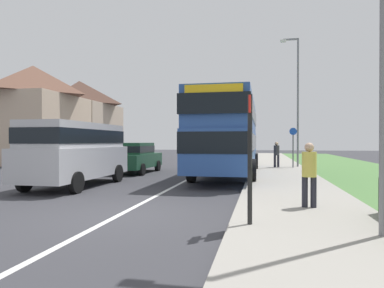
{
  "coord_description": "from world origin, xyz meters",
  "views": [
    {
      "loc": [
        3.22,
        -7.51,
        1.7
      ],
      "look_at": [
        0.64,
        5.31,
        1.6
      ],
      "focal_mm": 32.49,
      "sensor_mm": 36.0,
      "label": 1
    }
  ],
  "objects_px": {
    "bus_stop_sign": "(250,150)",
    "parked_van_silver": "(76,149)",
    "cycle_route_sign": "(293,146)",
    "street_lamp_near": "(376,5)",
    "pedestrian_walking_away": "(277,153)",
    "street_lamp_mid": "(296,95)",
    "pedestrian_at_stop": "(309,172)",
    "parked_car_dark_green": "(134,156)",
    "double_decker_bus": "(228,132)"
  },
  "relations": [
    {
      "from": "parked_van_silver",
      "to": "street_lamp_near",
      "type": "height_order",
      "value": "street_lamp_near"
    },
    {
      "from": "double_decker_bus",
      "to": "cycle_route_sign",
      "type": "xyz_separation_m",
      "value": [
        3.48,
        4.59,
        -0.72
      ]
    },
    {
      "from": "pedestrian_at_stop",
      "to": "pedestrian_walking_away",
      "type": "bearing_deg",
      "value": 90.99
    },
    {
      "from": "pedestrian_walking_away",
      "to": "bus_stop_sign",
      "type": "bearing_deg",
      "value": -94.22
    },
    {
      "from": "pedestrian_walking_away",
      "to": "cycle_route_sign",
      "type": "xyz_separation_m",
      "value": [
        0.97,
        -0.02,
        0.45
      ]
    },
    {
      "from": "parked_van_silver",
      "to": "bus_stop_sign",
      "type": "height_order",
      "value": "bus_stop_sign"
    },
    {
      "from": "bus_stop_sign",
      "to": "street_lamp_near",
      "type": "distance_m",
      "value": 3.24
    },
    {
      "from": "pedestrian_at_stop",
      "to": "bus_stop_sign",
      "type": "xyz_separation_m",
      "value": [
        -1.34,
        -1.99,
        0.56
      ]
    },
    {
      "from": "parked_car_dark_green",
      "to": "pedestrian_walking_away",
      "type": "xyz_separation_m",
      "value": [
        7.63,
        4.1,
        0.08
      ]
    },
    {
      "from": "pedestrian_at_stop",
      "to": "cycle_route_sign",
      "type": "height_order",
      "value": "cycle_route_sign"
    },
    {
      "from": "cycle_route_sign",
      "to": "street_lamp_near",
      "type": "bearing_deg",
      "value": -89.94
    },
    {
      "from": "pedestrian_at_stop",
      "to": "street_lamp_mid",
      "type": "bearing_deg",
      "value": 85.87
    },
    {
      "from": "pedestrian_walking_away",
      "to": "cycle_route_sign",
      "type": "bearing_deg",
      "value": -1.27
    },
    {
      "from": "parked_car_dark_green",
      "to": "pedestrian_walking_away",
      "type": "relative_size",
      "value": 2.56
    },
    {
      "from": "double_decker_bus",
      "to": "pedestrian_walking_away",
      "type": "distance_m",
      "value": 5.38
    },
    {
      "from": "double_decker_bus",
      "to": "parked_car_dark_green",
      "type": "distance_m",
      "value": 5.3
    },
    {
      "from": "bus_stop_sign",
      "to": "parked_van_silver",
      "type": "bearing_deg",
      "value": 141.69
    },
    {
      "from": "parked_car_dark_green",
      "to": "pedestrian_at_stop",
      "type": "bearing_deg",
      "value": -48.83
    },
    {
      "from": "double_decker_bus",
      "to": "street_lamp_mid",
      "type": "distance_m",
      "value": 7.05
    },
    {
      "from": "bus_stop_sign",
      "to": "pedestrian_at_stop",
      "type": "bearing_deg",
      "value": 56.06
    },
    {
      "from": "pedestrian_walking_away",
      "to": "street_lamp_near",
      "type": "bearing_deg",
      "value": -86.35
    },
    {
      "from": "cycle_route_sign",
      "to": "double_decker_bus",
      "type": "bearing_deg",
      "value": -127.1
    },
    {
      "from": "pedestrian_walking_away",
      "to": "street_lamp_mid",
      "type": "height_order",
      "value": "street_lamp_mid"
    },
    {
      "from": "parked_van_silver",
      "to": "pedestrian_at_stop",
      "type": "relative_size",
      "value": 3.19
    },
    {
      "from": "double_decker_bus",
      "to": "parked_car_dark_green",
      "type": "xyz_separation_m",
      "value": [
        -5.12,
        0.52,
        -1.25
      ]
    },
    {
      "from": "parked_van_silver",
      "to": "double_decker_bus",
      "type": "bearing_deg",
      "value": 44.7
    },
    {
      "from": "parked_car_dark_green",
      "to": "street_lamp_mid",
      "type": "height_order",
      "value": "street_lamp_mid"
    },
    {
      "from": "street_lamp_mid",
      "to": "cycle_route_sign",
      "type": "bearing_deg",
      "value": -107.09
    },
    {
      "from": "parked_van_silver",
      "to": "street_lamp_mid",
      "type": "relative_size",
      "value": 0.65
    },
    {
      "from": "double_decker_bus",
      "to": "bus_stop_sign",
      "type": "distance_m",
      "value": 10.56
    },
    {
      "from": "pedestrian_walking_away",
      "to": "cycle_route_sign",
      "type": "relative_size",
      "value": 0.66
    },
    {
      "from": "pedestrian_walking_away",
      "to": "bus_stop_sign",
      "type": "distance_m",
      "value": 15.12
    },
    {
      "from": "parked_car_dark_green",
      "to": "street_lamp_mid",
      "type": "bearing_deg",
      "value": 29.08
    },
    {
      "from": "pedestrian_at_stop",
      "to": "street_lamp_near",
      "type": "bearing_deg",
      "value": -72.33
    },
    {
      "from": "bus_stop_sign",
      "to": "street_lamp_near",
      "type": "height_order",
      "value": "street_lamp_near"
    },
    {
      "from": "parked_van_silver",
      "to": "pedestrian_at_stop",
      "type": "bearing_deg",
      "value": -22.23
    },
    {
      "from": "parked_van_silver",
      "to": "bus_stop_sign",
      "type": "bearing_deg",
      "value": -38.31
    },
    {
      "from": "cycle_route_sign",
      "to": "street_lamp_mid",
      "type": "distance_m",
      "value": 3.32
    },
    {
      "from": "pedestrian_at_stop",
      "to": "street_lamp_mid",
      "type": "height_order",
      "value": "street_lamp_mid"
    },
    {
      "from": "pedestrian_at_stop",
      "to": "street_lamp_near",
      "type": "height_order",
      "value": "street_lamp_near"
    },
    {
      "from": "cycle_route_sign",
      "to": "street_lamp_mid",
      "type": "xyz_separation_m",
      "value": [
        0.26,
        0.85,
        3.2
      ]
    },
    {
      "from": "parked_car_dark_green",
      "to": "street_lamp_near",
      "type": "xyz_separation_m",
      "value": [
        8.61,
        -11.36,
        3.09
      ]
    },
    {
      "from": "double_decker_bus",
      "to": "parked_van_silver",
      "type": "distance_m",
      "value": 7.43
    },
    {
      "from": "cycle_route_sign",
      "to": "parked_car_dark_green",
      "type": "bearing_deg",
      "value": -154.62
    },
    {
      "from": "street_lamp_near",
      "to": "pedestrian_at_stop",
      "type": "bearing_deg",
      "value": 107.67
    },
    {
      "from": "pedestrian_at_stop",
      "to": "double_decker_bus",
      "type": "bearing_deg",
      "value": 107.88
    },
    {
      "from": "double_decker_bus",
      "to": "street_lamp_near",
      "type": "distance_m",
      "value": 11.54
    },
    {
      "from": "bus_stop_sign",
      "to": "street_lamp_mid",
      "type": "bearing_deg",
      "value": 81.62
    },
    {
      "from": "street_lamp_near",
      "to": "cycle_route_sign",
      "type": "bearing_deg",
      "value": 90.06
    },
    {
      "from": "cycle_route_sign",
      "to": "street_lamp_near",
      "type": "relative_size",
      "value": 0.37
    }
  ]
}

